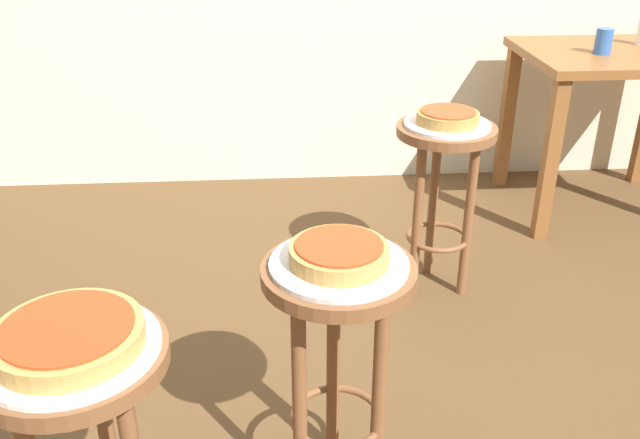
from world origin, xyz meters
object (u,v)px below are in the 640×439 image
object	(u,v)px
pizza_foreground	(68,336)
serving_plate_leftside	(447,124)
stool_leftside	(443,173)
dining_table	(614,81)
pizza_leftside	(448,117)
pizza_middle	(339,253)
serving_plate_foreground	(71,348)
stool_middle	(338,332)
stool_foreground	(86,424)
cup_near_edge	(604,41)
serving_plate_middle	(339,264)

from	to	relation	value
pizza_foreground	serving_plate_leftside	distance (m)	1.60
stool_leftside	dining_table	size ratio (longest dim) A/B	0.79
serving_plate_leftside	pizza_leftside	size ratio (longest dim) A/B	1.40
pizza_middle	serving_plate_leftside	bearing A→B (deg)	63.37
serving_plate_foreground	stool_middle	bearing A→B (deg)	27.44
stool_middle	pizza_leftside	world-z (taller)	pizza_leftside
stool_leftside	pizza_foreground	bearing A→B (deg)	-129.31
serving_plate_foreground	serving_plate_leftside	size ratio (longest dim) A/B	1.08
pizza_middle	pizza_leftside	distance (m)	1.08
serving_plate_foreground	stool_leftside	world-z (taller)	serving_plate_foreground
stool_foreground	stool_middle	bearing A→B (deg)	27.44
serving_plate_foreground	stool_middle	size ratio (longest dim) A/B	0.50
cup_near_edge	stool_leftside	bearing A→B (deg)	-142.99
pizza_foreground	serving_plate_middle	world-z (taller)	pizza_foreground
pizza_middle	pizza_leftside	world-z (taller)	same
serving_plate_middle	pizza_middle	world-z (taller)	pizza_middle
serving_plate_foreground	pizza_leftside	world-z (taller)	pizza_leftside
serving_plate_middle	serving_plate_leftside	distance (m)	1.08
serving_plate_foreground	pizza_foreground	xyz separation A→B (m)	(0.00, 0.00, 0.03)
pizza_leftside	cup_near_edge	bearing A→B (deg)	37.01
dining_table	stool_middle	bearing A→B (deg)	-130.94
pizza_middle	serving_plate_leftside	size ratio (longest dim) A/B	0.74
serving_plate_foreground	cup_near_edge	world-z (taller)	cup_near_edge
stool_middle	pizza_leftside	size ratio (longest dim) A/B	3.03
pizza_leftside	stool_middle	bearing A→B (deg)	-116.63
pizza_foreground	stool_leftside	xyz separation A→B (m)	(1.01, 1.24, -0.22)
pizza_foreground	cup_near_edge	world-z (taller)	cup_near_edge
serving_plate_middle	pizza_middle	bearing A→B (deg)	63.43
stool_foreground	stool_leftside	xyz separation A→B (m)	(1.01, 1.24, 0.00)
pizza_leftside	cup_near_edge	world-z (taller)	cup_near_edge
pizza_foreground	stool_leftside	world-z (taller)	pizza_foreground
stool_middle	cup_near_edge	distance (m)	2.10
serving_plate_leftside	dining_table	xyz separation A→B (m)	(0.95, 0.69, -0.04)
stool_leftside	serving_plate_leftside	distance (m)	0.19
stool_foreground	serving_plate_leftside	distance (m)	1.61
serving_plate_foreground	stool_leftside	size ratio (longest dim) A/B	0.50
serving_plate_foreground	serving_plate_leftside	world-z (taller)	same
serving_plate_foreground	dining_table	world-z (taller)	dining_table
cup_near_edge	serving_plate_leftside	bearing A→B (deg)	-142.99
stool_leftside	cup_near_edge	bearing A→B (deg)	37.01
stool_foreground	serving_plate_leftside	xyz separation A→B (m)	(1.01, 1.24, 0.19)
pizza_foreground	dining_table	xyz separation A→B (m)	(1.96, 1.93, -0.07)
stool_foreground	cup_near_edge	distance (m)	2.65
pizza_middle	stool_leftside	xyz separation A→B (m)	(0.48, 0.96, -0.22)
serving_plate_middle	stool_foreground	bearing A→B (deg)	-152.56
serving_plate_leftside	dining_table	distance (m)	1.17
stool_leftside	dining_table	world-z (taller)	dining_table
pizza_foreground	serving_plate_middle	xyz separation A→B (m)	(0.53, 0.28, -0.03)
serving_plate_middle	dining_table	size ratio (longest dim) A/B	0.38
stool_middle	pizza_leftside	distance (m)	1.10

